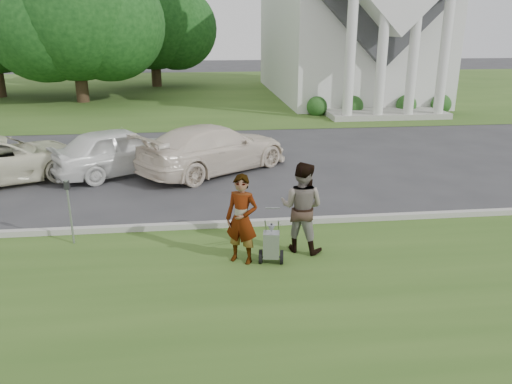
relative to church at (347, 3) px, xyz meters
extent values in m
plane|color=#333335|center=(-9.00, -23.11, -5.94)|extent=(120.00, 120.00, 0.00)
cube|color=#32521C|center=(-9.00, -26.11, -5.93)|extent=(80.00, 7.00, 0.01)
cube|color=#32521C|center=(-9.00, 3.89, -5.93)|extent=(80.00, 30.00, 0.01)
cube|color=#9E9E93|center=(-9.00, -22.56, -5.86)|extent=(80.00, 0.18, 0.15)
cube|color=white|center=(0.00, 0.89, -2.44)|extent=(9.00, 16.00, 7.00)
cube|color=#9E9E93|center=(0.00, -8.31, -5.79)|extent=(6.20, 2.60, 0.30)
cylinder|color=white|center=(-2.40, -9.31, -2.94)|extent=(0.50, 0.50, 6.00)
cylinder|color=white|center=(-0.80, -9.31, -2.94)|extent=(0.50, 0.50, 6.00)
cylinder|color=white|center=(0.80, -9.31, -2.94)|extent=(0.50, 0.50, 6.00)
cylinder|color=white|center=(2.40, -9.31, -2.94)|extent=(0.50, 0.50, 6.00)
sphere|color=#1E4C19|center=(-3.50, -7.41, -5.49)|extent=(1.10, 1.10, 1.10)
sphere|color=#1E4C19|center=(-1.50, -7.41, -5.49)|extent=(1.10, 1.10, 1.10)
sphere|color=#1E4C19|center=(1.50, -7.41, -5.49)|extent=(1.10, 1.10, 1.10)
sphere|color=#1E4C19|center=(3.50, -7.41, -5.49)|extent=(1.10, 1.10, 1.10)
cylinder|color=#332316|center=(-17.00, -1.11, -4.34)|extent=(0.76, 0.76, 3.20)
sphere|color=#123B12|center=(-17.00, -1.11, -0.43)|extent=(8.40, 8.40, 8.40)
sphere|color=#123B12|center=(-15.11, -0.81, -1.27)|extent=(6.89, 6.89, 6.89)
sphere|color=#123B12|center=(-18.68, -1.41, -1.06)|extent=(7.22, 7.22, 7.22)
sphere|color=#123B12|center=(-20.93, 2.19, -0.73)|extent=(7.54, 7.54, 7.54)
cylinder|color=#332316|center=(-13.00, 6.89, -4.44)|extent=(0.76, 0.76, 3.00)
sphere|color=#123B12|center=(-13.00, 6.89, -0.85)|extent=(7.60, 7.60, 7.60)
sphere|color=#123B12|center=(-11.29, 7.19, -1.61)|extent=(6.23, 6.23, 6.23)
sphere|color=#123B12|center=(-14.52, 6.59, -1.42)|extent=(6.54, 6.54, 6.54)
cylinder|color=black|center=(-8.69, -24.55, -5.79)|extent=(0.12, 0.30, 0.29)
cylinder|color=black|center=(-8.27, -24.63, -5.79)|extent=(0.12, 0.30, 0.29)
cylinder|color=#2D2D33|center=(-8.48, -24.59, -5.79)|extent=(0.49, 0.12, 0.04)
cube|color=#94989C|center=(-8.48, -24.59, -5.52)|extent=(0.36, 0.32, 0.54)
cone|color=#94989C|center=(-8.48, -24.59, -5.17)|extent=(0.19, 0.19, 0.16)
cylinder|color=#2D2D33|center=(-8.48, -24.59, -5.09)|extent=(0.04, 0.04, 0.06)
cylinder|color=#94989C|center=(-8.54, -24.11, -5.28)|extent=(0.15, 0.71, 0.51)
cylinder|color=#94989C|center=(-8.27, -24.15, -5.28)|extent=(0.15, 0.71, 0.51)
cylinder|color=#94989C|center=(-8.34, -23.78, -5.04)|extent=(0.31, 0.08, 0.03)
imported|color=#999999|center=(-9.06, -24.44, -5.02)|extent=(0.80, 0.70, 1.85)
imported|color=#999999|center=(-7.76, -24.04, -4.96)|extent=(1.19, 1.11, 1.95)
cylinder|color=#94989C|center=(-12.71, -23.13, -5.30)|extent=(0.05, 0.05, 1.28)
cube|color=#2D2D33|center=(-12.71, -23.13, -4.57)|extent=(0.11, 0.07, 0.19)
cylinder|color=#94989C|center=(-12.71, -23.13, -4.47)|extent=(0.10, 0.10, 0.03)
imported|color=#EAE8C6|center=(-15.89, -18.08, -5.23)|extent=(5.59, 4.19, 1.41)
imported|color=white|center=(-12.37, -17.57, -5.17)|extent=(4.79, 3.86, 1.53)
imported|color=#EFE0CB|center=(-9.37, -17.66, -5.17)|extent=(5.57, 4.89, 1.54)
camera|label=1|loc=(-9.85, -33.68, -1.31)|focal=35.00mm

